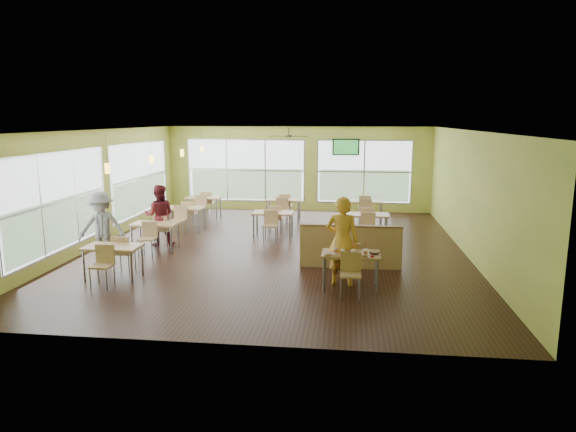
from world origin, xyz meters
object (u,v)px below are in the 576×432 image
at_px(man_plaid, 342,241).
at_px(food_basket, 374,252).
at_px(main_table, 351,259).
at_px(half_wall_divider, 351,247).

height_order(man_plaid, food_basket, man_plaid).
bearing_deg(main_table, half_wall_divider, 90.00).
xyz_separation_m(half_wall_divider, food_basket, (0.48, -1.46, 0.26)).
bearing_deg(man_plaid, food_basket, 170.89).
xyz_separation_m(main_table, food_basket, (0.48, -0.01, 0.15)).
height_order(main_table, man_plaid, man_plaid).
bearing_deg(man_plaid, half_wall_divider, -91.63).
relative_size(half_wall_divider, man_plaid, 1.25).
relative_size(main_table, food_basket, 6.56).
bearing_deg(food_basket, man_plaid, 164.02).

